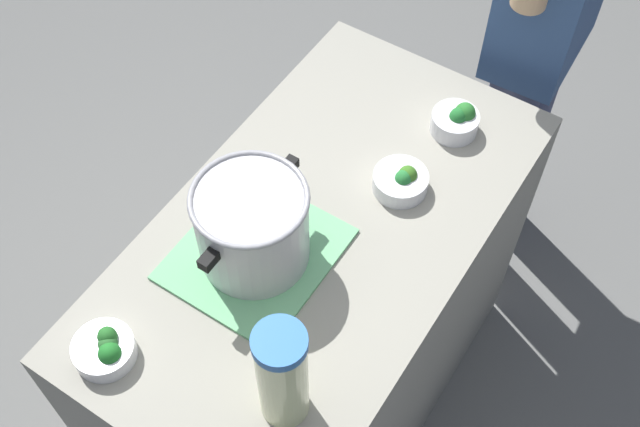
% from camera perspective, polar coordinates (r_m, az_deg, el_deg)
% --- Properties ---
extents(ground_plane, '(8.00, 8.00, 0.00)m').
position_cam_1_polar(ground_plane, '(2.49, 0.00, -12.88)').
color(ground_plane, slate).
extents(counter_slab, '(1.14, 0.62, 0.91)m').
position_cam_1_polar(counter_slab, '(2.08, 0.00, -8.08)').
color(counter_slab, gray).
rests_on(counter_slab, ground_plane).
extents(dish_cloth, '(0.33, 0.30, 0.01)m').
position_cam_1_polar(dish_cloth, '(1.65, -4.64, -2.90)').
color(dish_cloth, '#72BE83').
rests_on(dish_cloth, counter_slab).
extents(cooking_pot, '(0.30, 0.23, 0.20)m').
position_cam_1_polar(cooking_pot, '(1.56, -4.89, -0.83)').
color(cooking_pot, '#B7B7BC').
rests_on(cooking_pot, dish_cloth).
extents(lemonade_pitcher, '(0.09, 0.09, 0.27)m').
position_cam_1_polar(lemonade_pitcher, '(1.37, -2.71, -11.49)').
color(lemonade_pitcher, beige).
rests_on(lemonade_pitcher, counter_slab).
extents(broccoli_bowl_front, '(0.12, 0.12, 0.07)m').
position_cam_1_polar(broccoli_bowl_front, '(1.57, -15.12, -9.38)').
color(broccoli_bowl_front, silver).
rests_on(broccoli_bowl_front, counter_slab).
extents(broccoli_bowl_center, '(0.11, 0.11, 0.08)m').
position_cam_1_polar(broccoli_bowl_center, '(1.86, 9.79, 6.61)').
color(broccoli_bowl_center, silver).
rests_on(broccoli_bowl_center, counter_slab).
extents(broccoli_bowl_back, '(0.12, 0.12, 0.06)m').
position_cam_1_polar(broccoli_bowl_back, '(1.74, 5.85, 2.35)').
color(broccoli_bowl_back, silver).
rests_on(broccoli_bowl_back, counter_slab).
extents(person_cook, '(0.50, 0.22, 1.64)m').
position_cam_1_polar(person_cook, '(2.17, 15.65, 12.51)').
color(person_cook, '#484E71').
rests_on(person_cook, ground_plane).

